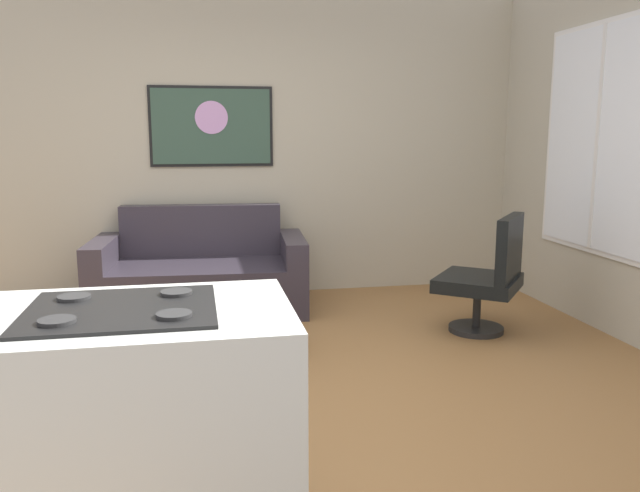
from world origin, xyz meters
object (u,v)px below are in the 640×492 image
Objects in this scene: couch at (201,276)px; wall_painting at (212,126)px; armchair at (489,276)px; coffee_table at (214,301)px.

wall_painting is (0.14, 0.45, 1.26)m from couch.
couch is 1.67× the size of wall_painting.
armchair reaches higher than couch.
coffee_table is 0.86× the size of wall_painting.
couch is at bearing -107.52° from wall_painting.
armchair is (2.11, -1.09, 0.15)m from couch.
coffee_table is at bearing -92.23° from wall_painting.
armchair is (2.02, 0.05, 0.07)m from coffee_table.
armchair reaches higher than coffee_table.
wall_painting is at bearing 72.48° from couch.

